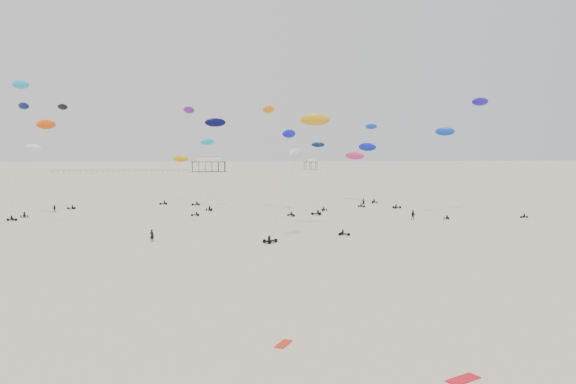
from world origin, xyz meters
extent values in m
plane|color=beige|center=(0.00, 200.00, 0.00)|extent=(900.00, 900.00, 0.00)
cube|color=brown|center=(-10.00, 350.00, 6.15)|extent=(21.00, 13.00, 0.30)
cube|color=silver|center=(-10.00, 350.00, 7.90)|extent=(14.00, 8.40, 3.20)
cube|color=#B2B2AD|center=(-10.00, 350.00, 9.65)|extent=(15.00, 9.00, 0.30)
cube|color=brown|center=(60.00, 380.00, 5.15)|extent=(9.00, 7.00, 0.30)
cube|color=silver|center=(60.00, 380.00, 6.50)|extent=(5.60, 4.20, 2.40)
cube|color=#B2B2AD|center=(60.00, 380.00, 7.85)|extent=(6.00, 4.50, 0.30)
cube|color=black|center=(-62.00, 350.00, 1.45)|extent=(80.00, 0.10, 0.10)
cylinder|color=gray|center=(-14.21, 128.45, 11.41)|extent=(0.03, 0.03, 22.11)
ellipsoid|color=#5F1782|center=(-16.44, 130.50, 22.76)|extent=(3.72, 4.23, 2.00)
ellipsoid|color=#1BA0CE|center=(-43.35, 100.33, 24.63)|extent=(3.83, 2.88, 1.78)
cylinder|color=gray|center=(-45.51, 140.54, 12.14)|extent=(0.03, 0.03, 26.11)
ellipsoid|color=black|center=(-47.55, 146.44, 24.27)|extent=(3.83, 3.64, 1.85)
cylinder|color=gray|center=(13.76, 127.92, 7.52)|extent=(0.03, 0.03, 17.52)
ellipsoid|color=#051C49|center=(14.23, 133.39, 14.92)|extent=(3.44, 2.17, 1.58)
cylinder|color=gray|center=(26.14, 134.11, 7.07)|extent=(0.03, 0.03, 16.70)
ellipsoid|color=#0D18B5|center=(28.24, 138.99, 14.40)|extent=(4.86, 4.64, 2.43)
cylinder|color=gray|center=(-1.56, 82.45, 6.50)|extent=(0.03, 0.03, 12.44)
ellipsoid|color=silver|center=(0.55, 83.80, 13.01)|extent=(3.58, 4.57, 2.14)
cylinder|color=gray|center=(2.90, 119.14, 11.26)|extent=(0.03, 0.03, 24.25)
ellipsoid|color=orange|center=(1.16, 124.83, 22.65)|extent=(4.20, 4.73, 2.26)
cylinder|color=gray|center=(29.41, 129.17, 9.77)|extent=(0.03, 0.03, 20.17)
ellipsoid|color=#0E3ABD|center=(27.45, 133.21, 19.38)|extent=(3.47, 2.06, 1.63)
cylinder|color=gray|center=(-48.82, 126.84, 9.65)|extent=(0.03, 0.03, 22.57)
ellipsoid|color=#FF4A0D|center=(-48.27, 133.83, 19.40)|extent=(4.51, 4.89, 2.42)
cylinder|color=gray|center=(7.71, 117.82, 8.60)|extent=(0.03, 0.03, 17.47)
ellipsoid|color=#0D17AA|center=(5.22, 120.85, 17.18)|extent=(4.17, 3.89, 2.07)
cylinder|color=gray|center=(-13.66, 145.48, 7.83)|extent=(0.03, 0.03, 19.30)
ellipsoid|color=#1AADCA|center=(-12.15, 151.83, 15.80)|extent=(4.98, 4.91, 2.41)
cylinder|color=gray|center=(-50.61, 121.30, 11.57)|extent=(0.03, 0.03, 25.72)
ellipsoid|color=#051548|center=(-51.26, 128.19, 23.07)|extent=(3.74, 3.51, 1.82)
cylinder|color=gray|center=(-21.17, 145.43, 5.69)|extent=(0.03, 0.03, 12.03)
ellipsoid|color=#D1910B|center=(-19.09, 148.09, 11.38)|extent=(4.24, 2.56, 1.98)
cylinder|color=gray|center=(47.72, 108.16, 11.84)|extent=(0.03, 0.03, 24.67)
ellipsoid|color=#1E0DB1|center=(44.92, 112.40, 23.88)|extent=(4.88, 3.28, 2.21)
cylinder|color=gray|center=(7.23, 90.45, 9.28)|extent=(0.03, 0.03, 19.06)
ellipsoid|color=gold|center=(5.56, 94.17, 18.82)|extent=(5.41, 2.88, 2.59)
cylinder|color=gray|center=(28.28, 141.76, 5.96)|extent=(0.03, 0.03, 12.77)
ellipsoid|color=#CE3070|center=(26.61, 145.12, 12.12)|extent=(5.76, 5.30, 2.74)
cylinder|color=gray|center=(-49.62, 116.36, 6.96)|extent=(0.03, 0.03, 19.55)
ellipsoid|color=white|center=(-48.22, 123.74, 14.03)|extent=(4.89, 4.32, 2.24)
cylinder|color=gray|center=(-12.71, 123.87, 9.85)|extent=(0.03, 0.03, 23.45)
ellipsoid|color=#04063B|center=(-10.46, 130.75, 19.96)|extent=(5.29, 3.16, 2.48)
cylinder|color=gray|center=(35.35, 107.42, 8.69)|extent=(0.03, 0.03, 17.55)
ellipsoid|color=#0D37B0|center=(36.40, 110.65, 17.49)|extent=(4.18, 2.55, 1.91)
imported|color=black|center=(-21.01, 84.99, 0.00)|extent=(0.97, 0.85, 2.21)
imported|color=black|center=(27.32, 104.29, 0.00)|extent=(1.22, 0.94, 2.20)
imported|color=black|center=(-45.79, 128.75, 0.00)|extent=(1.27, 1.15, 1.92)
imported|color=black|center=(25.24, 131.87, 0.00)|extent=(0.96, 0.85, 2.19)
cube|color=red|center=(1.91, 30.60, 0.00)|extent=(2.37, 1.76, 0.08)
cube|color=red|center=(-7.84, 38.28, 0.00)|extent=(1.52, 1.90, 0.07)
camera|label=1|loc=(-13.32, -0.04, 13.76)|focal=35.00mm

